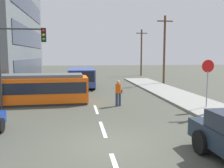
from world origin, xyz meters
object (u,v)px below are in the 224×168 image
stop_sign (208,74)px  traffic_light_mast (18,51)px  city_bus (81,77)px  utility_pole_far (141,52)px  utility_pole_mid (164,49)px  pedestrian_crossing (118,92)px  parked_sedan_mid (30,87)px  parked_sedan_far (36,79)px  streetcar_tram (37,88)px

stop_sign → traffic_light_mast: (-11.28, 1.82, 1.35)m
city_bus → utility_pole_far: bearing=54.3°
utility_pole_mid → utility_pole_far: 11.61m
traffic_light_mast → city_bus: bearing=67.1°
pedestrian_crossing → parked_sedan_mid: pedestrian_crossing is taller
parked_sedan_far → traffic_light_mast: bearing=-85.5°
pedestrian_crossing → stop_sign: (5.15, -1.73, 1.25)m
stop_sign → utility_pole_mid: (1.98, 13.03, 1.81)m
streetcar_tram → city_bus: bearing=67.7°
pedestrian_crossing → utility_pole_far: 24.29m
city_bus → utility_pole_mid: (9.37, 2.01, 2.90)m
streetcar_tram → traffic_light_mast: 3.04m
stop_sign → utility_pole_far: 24.80m
city_bus → parked_sedan_far: 5.67m
traffic_light_mast → utility_pole_mid: 17.37m
streetcar_tram → parked_sedan_far: 10.71m
streetcar_tram → parked_sedan_far: (-1.70, 10.57, -0.41)m
pedestrian_crossing → streetcar_tram: bearing=163.0°
pedestrian_crossing → parked_sedan_mid: 8.66m
traffic_light_mast → pedestrian_crossing: bearing=-0.9°
parked_sedan_mid → stop_sign: stop_sign is taller
streetcar_tram → pedestrian_crossing: 5.63m
traffic_light_mast → utility_pole_mid: size_ratio=0.66×
city_bus → parked_sedan_mid: 5.72m
parked_sedan_mid → utility_pole_far: 22.56m
stop_sign → utility_pole_far: utility_pole_far is taller
stop_sign → parked_sedan_mid: bearing=148.0°
parked_sedan_mid → parked_sedan_far: bearing=94.3°
utility_pole_far → traffic_light_mast: bearing=-120.9°
pedestrian_crossing → parked_sedan_mid: (-6.59, 5.61, -0.32)m
stop_sign → utility_pole_mid: size_ratio=0.38×
city_bus → parked_sedan_mid: (-4.34, -3.69, -0.47)m
city_bus → traffic_light_mast: size_ratio=1.06×
streetcar_tram → traffic_light_mast: size_ratio=1.38×
traffic_light_mast → utility_pole_far: utility_pole_far is taller
streetcar_tram → utility_pole_mid: utility_pole_mid is taller
pedestrian_crossing → traffic_light_mast: traffic_light_mast is taller
parked_sedan_mid → parked_sedan_far: size_ratio=1.05×
parked_sedan_mid → utility_pole_far: utility_pole_far is taller
city_bus → stop_sign: stop_sign is taller
parked_sedan_far → stop_sign: size_ratio=1.45×
parked_sedan_far → utility_pole_far: size_ratio=0.57×
parked_sedan_mid → stop_sign: bearing=-32.0°
streetcar_tram → utility_pole_far: utility_pole_far is taller
pedestrian_crossing → stop_sign: size_ratio=0.58×
city_bus → stop_sign: (7.39, -11.02, 1.10)m
utility_pole_far → stop_sign: bearing=-95.5°
city_bus → traffic_light_mast: 10.28m
pedestrian_crossing → utility_pole_mid: bearing=57.7°
streetcar_tram → pedestrian_crossing: size_ratio=4.17×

